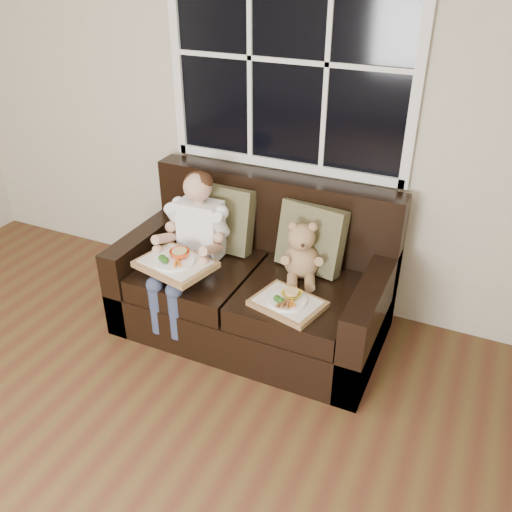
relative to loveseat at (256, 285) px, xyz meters
The scene contains 8 objects.
window_back 1.42m from the loveseat, 90.00° to the left, with size 1.62×0.04×1.37m.
loveseat is the anchor object (origin of this frame).
pillow_left 0.51m from the loveseat, 154.56° to the left, with size 0.44×0.21×0.45m.
pillow_right 0.49m from the loveseat, 26.16° to the left, with size 0.45×0.26×0.44m.
child 0.53m from the loveseat, 162.55° to the right, with size 0.40×0.60×0.91m.
teddy_bear 0.42m from the loveseat, ahead, with size 0.28×0.33×0.39m.
tray_left 0.58m from the loveseat, 138.00° to the right, with size 0.50×0.42×0.10m.
tray_right 0.50m from the loveseat, 42.07° to the right, with size 0.45×0.38×0.09m.
Camera 1 is at (1.73, -0.69, 2.27)m, focal length 38.00 mm.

